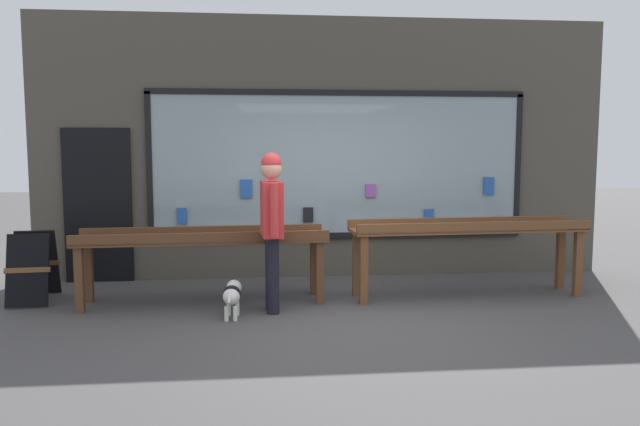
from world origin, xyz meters
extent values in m
plane|color=#474444|center=(0.00, 0.00, 0.00)|extent=(40.00, 40.00, 0.00)
cube|color=#4C473D|center=(0.00, 2.40, 1.82)|extent=(8.04, 0.20, 3.64)
cube|color=#8C9EA8|center=(0.18, 2.27, 1.59)|extent=(5.21, 0.03, 1.99)
cube|color=black|center=(0.18, 2.27, 2.59)|extent=(5.29, 0.06, 0.08)
cube|color=black|center=(0.18, 2.27, 0.60)|extent=(5.29, 0.06, 0.08)
cube|color=black|center=(-2.42, 2.27, 1.59)|extent=(0.08, 0.06, 1.99)
cube|color=black|center=(2.79, 2.27, 1.59)|extent=(0.08, 0.06, 1.99)
cube|color=#2659B2|center=(-2.00, 2.23, 0.90)|extent=(0.12, 0.03, 0.22)
cube|color=#2659B2|center=(-1.11, 2.23, 1.27)|extent=(0.16, 0.03, 0.25)
cube|color=black|center=(-0.25, 2.23, 0.89)|extent=(0.14, 0.03, 0.21)
cube|color=#994CA5|center=(0.63, 2.23, 1.23)|extent=(0.14, 0.03, 0.18)
cube|color=#2659B2|center=(1.48, 2.23, 0.86)|extent=(0.14, 0.03, 0.20)
cube|color=#2659B2|center=(2.36, 2.23, 1.29)|extent=(0.15, 0.03, 0.25)
cube|color=black|center=(-3.12, 2.27, 1.05)|extent=(0.90, 0.04, 2.10)
cube|color=brown|center=(-2.95, 0.62, 0.37)|extent=(0.09, 0.09, 0.74)
cube|color=brown|center=(-0.24, 0.75, 0.37)|extent=(0.09, 0.09, 0.74)
cube|color=brown|center=(-2.97, 1.11, 0.37)|extent=(0.09, 0.09, 0.74)
cube|color=brown|center=(-0.27, 1.25, 0.37)|extent=(0.09, 0.09, 0.74)
cube|color=brown|center=(-1.61, 0.93, 0.76)|extent=(2.94, 0.80, 0.04)
cube|color=brown|center=(-1.59, 0.63, 0.82)|extent=(2.91, 0.20, 0.12)
cube|color=brown|center=(-1.62, 1.23, 0.82)|extent=(2.91, 0.20, 0.12)
cube|color=black|center=(-2.88, 1.06, 0.79)|extent=(0.16, 0.20, 0.03)
cube|color=#338C4C|center=(-2.49, 0.73, 0.80)|extent=(0.20, 0.25, 0.03)
cube|color=yellow|center=(-2.02, 0.79, 0.80)|extent=(0.19, 0.22, 0.03)
cube|color=#5999A5|center=(-1.61, 0.73, 0.79)|extent=(0.14, 0.20, 0.02)
cube|color=#5999A5|center=(-1.20, 0.85, 0.79)|extent=(0.19, 0.22, 0.03)
cube|color=#994CA5|center=(-0.75, 1.07, 0.79)|extent=(0.16, 0.23, 0.02)
cube|color=orange|center=(-0.28, 1.14, 0.80)|extent=(0.18, 0.23, 0.03)
cube|color=brown|center=(0.26, 0.66, 0.41)|extent=(0.09, 0.09, 0.81)
cube|color=brown|center=(2.97, 0.79, 0.41)|extent=(0.09, 0.09, 0.81)
cube|color=brown|center=(0.24, 1.07, 0.41)|extent=(0.09, 0.09, 0.81)
cube|color=brown|center=(2.95, 1.20, 0.41)|extent=(0.09, 0.09, 0.81)
cube|color=brown|center=(1.61, 0.93, 0.83)|extent=(2.93, 0.71, 0.04)
cube|color=brown|center=(1.62, 0.68, 0.89)|extent=(2.91, 0.20, 0.12)
cube|color=brown|center=(1.60, 1.19, 0.89)|extent=(2.91, 0.20, 0.12)
cube|color=orange|center=(0.32, 0.91, 0.86)|extent=(0.14, 0.22, 0.02)
cube|color=black|center=(0.82, 0.84, 0.87)|extent=(0.15, 0.23, 0.03)
cube|color=#338C4C|center=(1.32, 1.06, 0.87)|extent=(0.15, 0.20, 0.03)
cube|color=red|center=(1.88, 0.91, 0.86)|extent=(0.18, 0.21, 0.02)
cube|color=#2659B2|center=(2.39, 1.11, 0.86)|extent=(0.21, 0.24, 0.02)
cube|color=black|center=(2.94, 0.87, 0.87)|extent=(0.17, 0.24, 0.03)
cylinder|color=black|center=(-0.81, 0.36, 0.43)|extent=(0.14, 0.14, 0.86)
cylinder|color=black|center=(-0.82, 0.53, 0.43)|extent=(0.14, 0.14, 0.86)
cube|color=red|center=(-0.81, 0.45, 1.16)|extent=(0.25, 0.50, 0.61)
cylinder|color=red|center=(-0.79, 0.15, 1.18)|extent=(0.09, 0.09, 0.58)
cylinder|color=red|center=(-0.83, 0.75, 1.18)|extent=(0.09, 0.09, 0.58)
sphere|color=tan|center=(-0.81, 0.45, 1.60)|extent=(0.23, 0.23, 0.23)
sphere|color=red|center=(-0.81, 0.45, 1.67)|extent=(0.22, 0.22, 0.22)
ellipsoid|color=white|center=(-1.25, 0.22, 0.25)|extent=(0.21, 0.38, 0.19)
ellipsoid|color=black|center=(-1.25, 0.22, 0.26)|extent=(0.21, 0.23, 0.20)
sphere|color=white|center=(-1.24, 0.44, 0.29)|extent=(0.17, 0.17, 0.17)
cylinder|color=white|center=(-1.27, 0.00, 0.28)|extent=(0.04, 0.10, 0.12)
cylinder|color=white|center=(-1.20, 0.32, 0.08)|extent=(0.04, 0.04, 0.16)
cylinder|color=white|center=(-1.29, 0.33, 0.08)|extent=(0.04, 0.04, 0.16)
cylinder|color=white|center=(-1.22, 0.10, 0.08)|extent=(0.04, 0.04, 0.16)
cylinder|color=white|center=(-1.31, 0.11, 0.08)|extent=(0.04, 0.04, 0.16)
cube|color=black|center=(-3.62, 0.97, 0.43)|extent=(0.48, 0.30, 0.83)
cube|color=brown|center=(-3.62, 0.97, 0.43)|extent=(0.50, 0.10, 0.07)
cube|color=black|center=(-3.66, 1.45, 0.43)|extent=(0.48, 0.30, 0.83)
cube|color=brown|center=(-3.66, 1.45, 0.43)|extent=(0.50, 0.10, 0.07)
camera|label=1|loc=(-0.98, -6.43, 1.85)|focal=35.00mm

